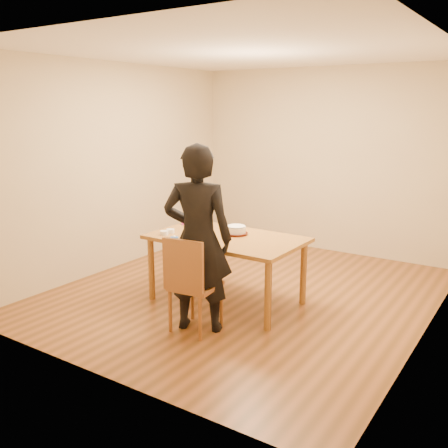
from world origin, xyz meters
The scene contains 16 objects.
room_shell centered at (0.00, 0.34, 1.35)m, with size 4.00×4.50×2.70m.
dining_table centered at (-0.04, -0.35, 0.73)m, with size 1.65×0.98×0.04m, color brown.
dining_chair centered at (0.11, -1.12, 0.45)m, with size 0.42×0.42×0.04m, color brown.
cake_plate centered at (0.00, -0.21, 0.76)m, with size 0.26×0.26×0.02m, color #B5250C.
cake centered at (0.00, -0.21, 0.80)m, with size 0.21×0.21×0.07m, color white.
frosting_dome centered at (0.00, -0.21, 0.85)m, with size 0.21×0.21×0.03m, color white.
frosting_tub centered at (-0.03, -0.75, 0.79)m, with size 0.08×0.08×0.07m, color white.
frosting_lid centered at (-0.48, -0.70, 0.75)m, with size 0.09×0.09×0.01m, color #194BA7.
frosting_dollop centered at (-0.48, -0.70, 0.77)m, with size 0.04×0.04×0.02m, color white.
ramekin_green centered at (-0.66, -0.66, 0.77)m, with size 0.09×0.09×0.04m, color white.
ramekin_yellow centered at (-0.66, -0.55, 0.77)m, with size 0.09×0.09×0.04m, color white.
ramekin_multi centered at (-0.65, -0.56, 0.77)m, with size 0.09×0.09×0.04m, color white.
candy_box_pink centered at (-0.75, -0.12, 0.76)m, with size 0.14×0.07×0.02m, color #EE388F.
candy_box_green centered at (-0.75, -0.12, 0.78)m, with size 0.14×0.07×0.02m, color green.
spatula centered at (-0.30, -0.74, 0.75)m, with size 0.16×0.02×0.01m, color black.
person centered at (0.11, -1.08, 0.91)m, with size 0.66×0.43×1.81m, color black.
Camera 1 is at (2.83, -4.76, 2.12)m, focal length 40.00 mm.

